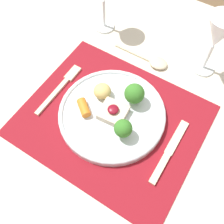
# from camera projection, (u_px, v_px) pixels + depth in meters

# --- Properties ---
(ground_plane) EXTENTS (8.00, 8.00, 0.00)m
(ground_plane) POSITION_uv_depth(u_px,v_px,m) (112.00, 189.00, 1.30)
(ground_plane) COLOR brown
(dining_table) EXTENTS (1.33, 1.10, 0.73)m
(dining_table) POSITION_uv_depth(u_px,v_px,m) (112.00, 134.00, 0.74)
(dining_table) COLOR beige
(dining_table) RESTS_ON ground_plane
(placemat) EXTENTS (0.44, 0.37, 0.00)m
(placemat) POSITION_uv_depth(u_px,v_px,m) (112.00, 120.00, 0.67)
(placemat) COLOR maroon
(placemat) RESTS_ON dining_table
(dinner_plate) EXTENTS (0.27, 0.27, 0.08)m
(dinner_plate) POSITION_uv_depth(u_px,v_px,m) (113.00, 112.00, 0.66)
(dinner_plate) COLOR silver
(dinner_plate) RESTS_ON placemat
(fork) EXTENTS (0.02, 0.18, 0.01)m
(fork) POSITION_uv_depth(u_px,v_px,m) (62.00, 86.00, 0.71)
(fork) COLOR beige
(fork) RESTS_ON placemat
(knife) EXTENTS (0.02, 0.18, 0.01)m
(knife) POSITION_uv_depth(u_px,v_px,m) (167.00, 155.00, 0.61)
(knife) COLOR beige
(knife) RESTS_ON placemat
(spoon) EXTENTS (0.17, 0.04, 0.02)m
(spoon) POSITION_uv_depth(u_px,v_px,m) (153.00, 61.00, 0.75)
(spoon) COLOR beige
(spoon) RESTS_ON dining_table
(wine_glass_near) EXTENTS (0.08, 0.08, 0.18)m
(wine_glass_near) POSITION_uv_depth(u_px,v_px,m) (219.00, 35.00, 0.64)
(wine_glass_near) COLOR white
(wine_glass_near) RESTS_ON dining_table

